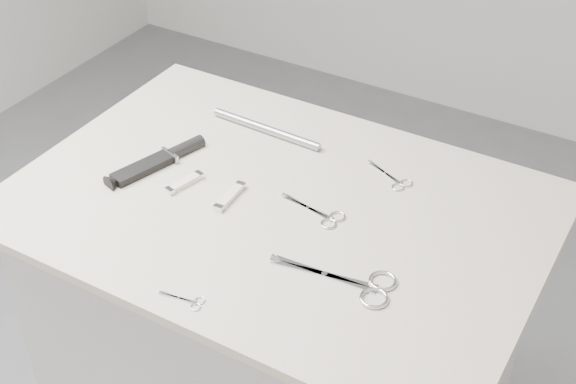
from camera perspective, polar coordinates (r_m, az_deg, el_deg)
The scene contains 10 objects.
plinth at distance 1.84m, azimuth -0.64°, elevation -12.36°, with size 0.90×0.60×0.90m, color #B9B9B6.
display_board at distance 1.52m, azimuth -0.75°, elevation -1.04°, with size 1.00×0.70×0.02m, color beige.
large_shears at distance 1.35m, azimuth 5.06°, elevation -6.53°, with size 0.22×0.09×0.01m.
embroidery_scissors_a at distance 1.49m, azimuth 2.47°, elevation -1.64°, with size 0.14×0.06×0.00m.
embroidery_scissors_b at distance 1.59m, azimuth 7.57°, elevation 0.88°, with size 0.11×0.07×0.00m.
tiny_scissors at distance 1.33m, azimuth -7.16°, elevation -7.68°, with size 0.08×0.03×0.00m.
sheathed_knife at distance 1.64m, azimuth -8.90°, elevation 2.33°, with size 0.09×0.21×0.03m.
pocket_knife_a at distance 1.57m, azimuth -7.36°, elevation 0.64°, with size 0.04×0.09×0.01m.
pocket_knife_b at distance 1.53m, azimuth -4.14°, elevation -0.30°, with size 0.02×0.09×0.01m.
metal_rail at distance 1.71m, azimuth -1.56°, elevation 4.50°, with size 0.02×0.02×0.26m, color #93969B.
Camera 1 is at (0.62, -1.03, 1.85)m, focal length 50.00 mm.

